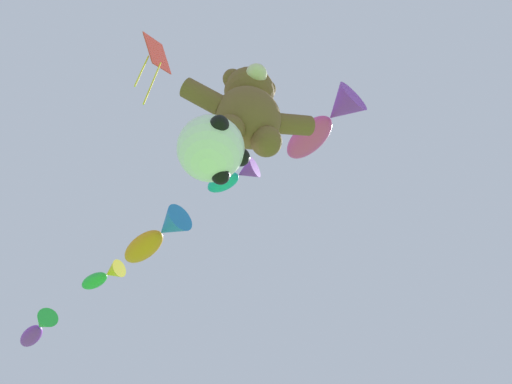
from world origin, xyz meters
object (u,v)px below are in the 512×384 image
Objects in this scene: fish_kite_teal at (235,177)px; fish_kite_emerald at (104,276)px; fish_kite_magenta at (325,123)px; soccer_ball_kite at (212,149)px; fish_kite_violet at (37,329)px; fish_kite_tangerine at (157,236)px; teddy_bear_kite at (249,108)px; diamond_kite at (156,58)px.

fish_kite_teal is 5.67m from fish_kite_emerald.
fish_kite_magenta is 1.50× the size of fish_kite_emerald.
fish_kite_violet is (-3.07, 10.59, 3.95)m from soccer_ball_kite.
fish_kite_magenta is 0.97× the size of fish_kite_tangerine.
teddy_bear_kite is at bearing -5.94° from soccer_ball_kite.
fish_kite_magenta is (2.72, 0.85, 4.06)m from soccer_ball_kite.
fish_kite_teal reaches higher than fish_kite_magenta.
diamond_kite is at bearing -174.56° from fish_kite_magenta.
diamond_kite reaches higher than fish_kite_tangerine.
soccer_ball_kite is at bearing -162.76° from fish_kite_magenta.
fish_kite_teal is 3.95m from diamond_kite.
diamond_kite is (-1.38, 0.45, 3.72)m from soccer_ball_kite.
fish_kite_violet reaches higher than soccer_ball_kite.
soccer_ball_kite is at bearing -86.95° from fish_kite_tangerine.
fish_kite_teal is at bearing 121.14° from fish_kite_magenta.
fish_kite_magenta is (2.17, 0.90, 2.44)m from teddy_bear_kite.
soccer_ball_kite is 4.00m from diamond_kite.
fish_kite_tangerine is 1.54× the size of fish_kite_emerald.
teddy_bear_kite is 2.90m from diamond_kite.
teddy_bear_kite is 3.39m from fish_kite_magenta.
teddy_bear_kite is 1.11× the size of fish_kite_magenta.
fish_kite_magenta is 4.13m from diamond_kite.
diamond_kite is (1.69, -10.13, -0.22)m from fish_kite_violet.
fish_kite_tangerine is 3.16m from fish_kite_emerald.
fish_kite_magenta is 5.50m from fish_kite_tangerine.
teddy_bear_kite is 1.72m from soccer_ball_kite.
teddy_bear_kite is at bearing -81.25° from fish_kite_tangerine.
fish_kite_violet is (-3.62, 10.64, 2.33)m from teddy_bear_kite.
diamond_kite is (-4.10, -0.39, -0.34)m from fish_kite_magenta.
diamond_kite reaches higher than soccer_ball_kite.
fish_kite_violet is at bearing 99.46° from diamond_kite.
diamond_kite is at bearing 161.76° from soccer_ball_kite.
fish_kite_violet is 0.65× the size of diamond_kite.
teddy_bear_kite is 11.48m from fish_kite_violet.
fish_kite_teal reaches higher than fish_kite_violet.
fish_kite_violet is at bearing 106.15° from soccer_ball_kite.
fish_kite_emerald is at bearing 100.19° from soccer_ball_kite.
soccer_ball_kite is 11.71m from fish_kite_violet.
fish_kite_emerald reaches higher than diamond_kite.
fish_kite_teal is 0.51× the size of diamond_kite.
fish_kite_magenta reaches higher than teddy_bear_kite.
fish_kite_magenta is 1.58× the size of fish_kite_teal.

